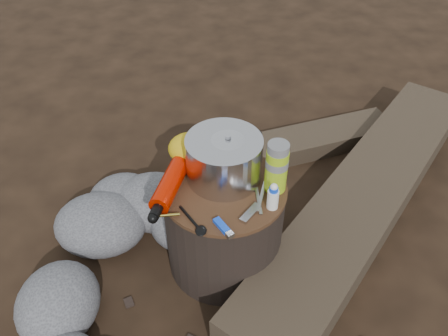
{
  "coord_description": "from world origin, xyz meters",
  "views": [
    {
      "loc": [
        0.05,
        -1.12,
        1.46
      ],
      "look_at": [
        0.0,
        0.0,
        0.48
      ],
      "focal_mm": 36.42,
      "sensor_mm": 36.0,
      "label": 1
    }
  ],
  "objects_px": {
    "stump": "(224,226)",
    "fuel_bottle": "(170,185)",
    "travel_mug": "(251,146)",
    "camping_pot": "(228,157)",
    "log_main": "(366,195)",
    "thermos": "(277,167)"
  },
  "relations": [
    {
      "from": "stump",
      "to": "thermos",
      "type": "bearing_deg",
      "value": 1.47
    },
    {
      "from": "log_main",
      "to": "camping_pot",
      "type": "distance_m",
      "value": 0.76
    },
    {
      "from": "camping_pot",
      "to": "log_main",
      "type": "bearing_deg",
      "value": 23.08
    },
    {
      "from": "camping_pot",
      "to": "thermos",
      "type": "xyz_separation_m",
      "value": [
        0.16,
        -0.05,
        0.01
      ]
    },
    {
      "from": "fuel_bottle",
      "to": "thermos",
      "type": "relative_size",
      "value": 1.51
    },
    {
      "from": "stump",
      "to": "thermos",
      "type": "relative_size",
      "value": 2.31
    },
    {
      "from": "log_main",
      "to": "fuel_bottle",
      "type": "height_order",
      "value": "fuel_bottle"
    },
    {
      "from": "stump",
      "to": "thermos",
      "type": "height_order",
      "value": "thermos"
    },
    {
      "from": "log_main",
      "to": "travel_mug",
      "type": "relative_size",
      "value": 16.95
    },
    {
      "from": "thermos",
      "to": "travel_mug",
      "type": "xyz_separation_m",
      "value": [
        -0.08,
        0.15,
        -0.04
      ]
    },
    {
      "from": "camping_pot",
      "to": "fuel_bottle",
      "type": "distance_m",
      "value": 0.22
    },
    {
      "from": "log_main",
      "to": "thermos",
      "type": "distance_m",
      "value": 0.67
    },
    {
      "from": "camping_pot",
      "to": "stump",
      "type": "bearing_deg",
      "value": -100.0
    },
    {
      "from": "travel_mug",
      "to": "camping_pot",
      "type": "bearing_deg",
      "value": -128.11
    },
    {
      "from": "camping_pot",
      "to": "travel_mug",
      "type": "height_order",
      "value": "camping_pot"
    },
    {
      "from": "fuel_bottle",
      "to": "thermos",
      "type": "distance_m",
      "value": 0.36
    },
    {
      "from": "stump",
      "to": "fuel_bottle",
      "type": "xyz_separation_m",
      "value": [
        -0.18,
        -0.03,
        0.23
      ]
    },
    {
      "from": "log_main",
      "to": "travel_mug",
      "type": "height_order",
      "value": "travel_mug"
    },
    {
      "from": "log_main",
      "to": "thermos",
      "type": "relative_size",
      "value": 9.85
    },
    {
      "from": "thermos",
      "to": "fuel_bottle",
      "type": "bearing_deg",
      "value": -173.81
    },
    {
      "from": "thermos",
      "to": "stump",
      "type": "bearing_deg",
      "value": -178.53
    },
    {
      "from": "log_main",
      "to": "travel_mug",
      "type": "distance_m",
      "value": 0.65
    }
  ]
}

